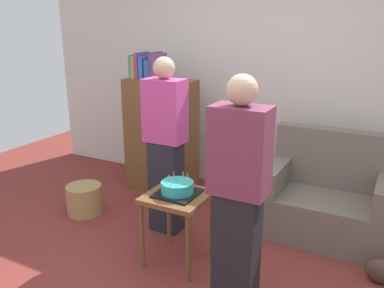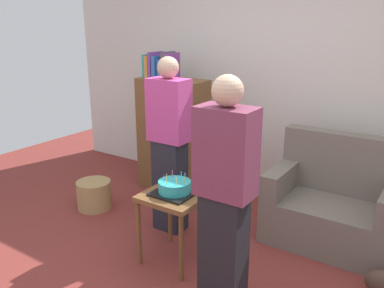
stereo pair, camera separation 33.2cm
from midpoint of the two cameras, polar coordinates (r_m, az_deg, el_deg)
The scene contains 9 objects.
ground_plane at distance 3.24m, azimuth 0.64°, elevation -19.40°, with size 8.00×8.00×0.00m, color maroon.
wall_back at distance 4.50m, azimuth 15.28°, elevation 9.13°, with size 6.00×0.10×2.70m, color silver.
couch at distance 3.91m, azimuth 21.71°, elevation -8.17°, with size 1.10×0.70×0.96m.
bookshelf at distance 4.65m, azimuth -0.72°, elevation 1.60°, with size 0.80×0.36×1.59m.
side_table at distance 3.28m, azimuth 0.48°, elevation -8.51°, with size 0.48×0.48×0.60m.
birthday_cake at distance 3.22m, azimuth 0.48°, elevation -6.24°, with size 0.32×0.32×0.17m.
person_blowing_candles at distance 3.67m, azimuth -0.62°, elevation -0.26°, with size 0.36×0.22×1.63m.
person_holding_cake at distance 2.59m, azimuth 8.33°, elevation -8.13°, with size 0.36×0.22×1.63m.
wicker_basket at distance 4.41m, azimuth -11.51°, elevation -7.06°, with size 0.36×0.36×0.30m, color #A88451.
Camera 2 is at (1.56, -2.10, 1.93)m, focal length 37.89 mm.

